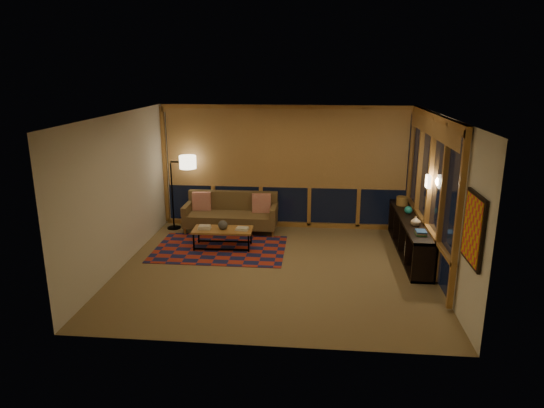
# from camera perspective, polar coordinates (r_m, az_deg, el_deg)

# --- Properties ---
(floor) EXTENTS (5.50, 5.00, 0.01)m
(floor) POSITION_cam_1_polar(r_m,az_deg,el_deg) (8.70, 0.39, -7.63)
(floor) COLOR #958358
(floor) RESTS_ON ground
(ceiling) EXTENTS (5.50, 5.00, 0.01)m
(ceiling) POSITION_cam_1_polar(r_m,az_deg,el_deg) (8.03, 0.43, 10.38)
(ceiling) COLOR silver
(ceiling) RESTS_ON walls
(walls) EXTENTS (5.51, 5.01, 2.70)m
(walls) POSITION_cam_1_polar(r_m,az_deg,el_deg) (8.26, 0.41, 1.01)
(walls) COLOR silver
(walls) RESTS_ON floor
(window_wall_back) EXTENTS (5.30, 0.16, 2.60)m
(window_wall_back) POSITION_cam_1_polar(r_m,az_deg,el_deg) (10.62, 1.57, 4.30)
(window_wall_back) COLOR #A3703A
(window_wall_back) RESTS_ON walls
(window_wall_right) EXTENTS (0.16, 3.70, 2.60)m
(window_wall_right) POSITION_cam_1_polar(r_m,az_deg,el_deg) (9.03, 17.96, 1.51)
(window_wall_right) COLOR #A3703A
(window_wall_right) RESTS_ON walls
(wall_art) EXTENTS (0.06, 0.74, 0.94)m
(wall_art) POSITION_cam_1_polar(r_m,az_deg,el_deg) (6.73, 22.57, -2.75)
(wall_art) COLOR red
(wall_art) RESTS_ON walls
(wall_sconce) EXTENTS (0.12, 0.18, 0.22)m
(wall_sconce) POSITION_cam_1_polar(r_m,az_deg,el_deg) (8.83, 17.89, 2.54)
(wall_sconce) COLOR #FFECC0
(wall_sconce) RESTS_ON walls
(sofa) EXTENTS (1.99, 0.81, 0.81)m
(sofa) POSITION_cam_1_polar(r_m,az_deg,el_deg) (10.58, -4.86, -1.07)
(sofa) COLOR brown
(sofa) RESTS_ON floor
(pillow_left) EXTENTS (0.42, 0.17, 0.40)m
(pillow_left) POSITION_cam_1_polar(r_m,az_deg,el_deg) (10.81, -8.28, 0.30)
(pillow_left) COLOR #B11F1A
(pillow_left) RESTS_ON sofa
(pillow_right) EXTENTS (0.42, 0.18, 0.41)m
(pillow_right) POSITION_cam_1_polar(r_m,az_deg,el_deg) (10.54, -1.25, 0.08)
(pillow_right) COLOR #B11F1A
(pillow_right) RESTS_ON sofa
(area_rug) EXTENTS (2.55, 1.71, 0.01)m
(area_rug) POSITION_cam_1_polar(r_m,az_deg,el_deg) (9.65, -6.14, -5.27)
(area_rug) COLOR #A02B1B
(area_rug) RESTS_ON floor
(coffee_table) EXTENTS (1.19, 0.57, 0.39)m
(coffee_table) POSITION_cam_1_polar(r_m,az_deg,el_deg) (9.67, -5.79, -4.04)
(coffee_table) COLOR #A3703A
(coffee_table) RESTS_ON floor
(book_stack_a) EXTENTS (0.24, 0.19, 0.07)m
(book_stack_a) POSITION_cam_1_polar(r_m,az_deg,el_deg) (9.64, -7.95, -2.75)
(book_stack_a) COLOR beige
(book_stack_a) RESTS_ON coffee_table
(book_stack_b) EXTENTS (0.25, 0.21, 0.05)m
(book_stack_b) POSITION_cam_1_polar(r_m,az_deg,el_deg) (9.52, -3.52, -2.91)
(book_stack_b) COLOR beige
(book_stack_b) RESTS_ON coffee_table
(ceramic_pot) EXTENTS (0.20, 0.20, 0.19)m
(ceramic_pot) POSITION_cam_1_polar(r_m,az_deg,el_deg) (9.56, -5.81, -2.44)
(ceramic_pot) COLOR black
(ceramic_pot) RESTS_ON coffee_table
(floor_lamp) EXTENTS (0.56, 0.37, 1.65)m
(floor_lamp) POSITION_cam_1_polar(r_m,az_deg,el_deg) (10.83, -11.68, 1.35)
(floor_lamp) COLOR black
(floor_lamp) RESTS_ON floor
(bookshelf) EXTENTS (0.40, 2.81, 0.70)m
(bookshelf) POSITION_cam_1_polar(r_m,az_deg,el_deg) (9.65, 15.87, -3.64)
(bookshelf) COLOR black
(bookshelf) RESTS_ON floor
(basket) EXTENTS (0.28, 0.28, 0.18)m
(basket) POSITION_cam_1_polar(r_m,az_deg,el_deg) (10.40, 15.06, 0.35)
(basket) COLOR olive
(basket) RESTS_ON bookshelf
(teal_bowl) EXTENTS (0.19, 0.19, 0.15)m
(teal_bowl) POSITION_cam_1_polar(r_m,az_deg,el_deg) (9.81, 15.75, -0.69)
(teal_bowl) COLOR #176D68
(teal_bowl) RESTS_ON bookshelf
(vase) EXTENTS (0.22, 0.22, 0.18)m
(vase) POSITION_cam_1_polar(r_m,az_deg,el_deg) (9.10, 16.55, -1.92)
(vase) COLOR tan
(vase) RESTS_ON bookshelf
(shelf_book_stack) EXTENTS (0.21, 0.25, 0.06)m
(shelf_book_stack) POSITION_cam_1_polar(r_m,az_deg,el_deg) (8.66, 17.11, -3.26)
(shelf_book_stack) COLOR beige
(shelf_book_stack) RESTS_ON bookshelf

